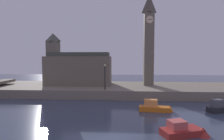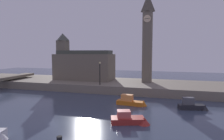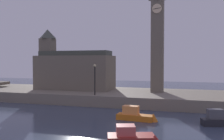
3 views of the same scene
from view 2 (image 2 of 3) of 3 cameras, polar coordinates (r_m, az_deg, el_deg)
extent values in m
plane|color=#384256|center=(22.74, -12.29, -14.23)|extent=(120.00, 120.00, 0.00)
cube|color=slate|center=(40.72, 1.26, -4.35)|extent=(70.00, 12.00, 1.50)
cube|color=#6B6051|center=(39.97, 10.09, 6.37)|extent=(1.81, 1.81, 13.76)
cylinder|color=beige|center=(39.50, 10.06, 14.30)|extent=(1.37, 0.12, 1.37)
cube|color=black|center=(39.44, 10.05, 14.32)|extent=(1.10, 0.04, 0.20)
pyramid|color=#4A4339|center=(41.08, 10.29, 18.54)|extent=(1.99, 1.99, 3.57)
cube|color=#6B6051|center=(43.85, -7.92, 0.92)|extent=(12.52, 5.63, 5.53)
cube|color=#6B6051|center=(46.12, -13.84, 2.89)|extent=(2.15, 2.15, 8.52)
pyramid|color=#474C42|center=(46.21, -13.97, 9.17)|extent=(2.36, 2.36, 1.60)
cube|color=#42473D|center=(43.72, -7.97, 5.06)|extent=(11.89, 3.38, 0.80)
cylinder|color=black|center=(36.21, -3.49, -1.28)|extent=(0.16, 0.16, 3.85)
sphere|color=#F2E099|center=(36.03, -3.51, 2.04)|extent=(0.36, 0.36, 0.36)
cube|color=maroon|center=(21.82, 4.49, -14.14)|extent=(3.83, 2.59, 0.60)
cube|color=#CC5651|center=(21.69, 3.38, -12.43)|extent=(1.67, 1.48, 0.71)
cone|color=maroon|center=(21.54, 9.21, -14.36)|extent=(1.79, 1.79, 0.88)
cube|color=#232328|center=(28.49, 21.76, -9.81)|extent=(3.45, 1.91, 0.63)
cube|color=#515156|center=(28.27, 21.01, -8.27)|extent=(1.54, 1.10, 0.93)
cone|color=#232328|center=(28.69, 25.07, -9.76)|extent=(1.21, 1.21, 0.82)
cube|color=orange|center=(28.74, 5.24, -9.37)|extent=(3.90, 1.55, 0.59)
cube|color=#FF9947|center=(28.65, 4.34, -7.89)|extent=(1.69, 0.99, 0.89)
cone|color=orange|center=(28.45, 9.05, -9.50)|extent=(1.18, 1.18, 0.95)
cone|color=silver|center=(19.96, -29.20, -16.21)|extent=(1.29, 1.29, 0.66)
camera|label=1|loc=(10.39, -46.91, -1.40)|focal=28.94mm
camera|label=3|loc=(2.76, 7.41, -26.14)|focal=39.45mm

